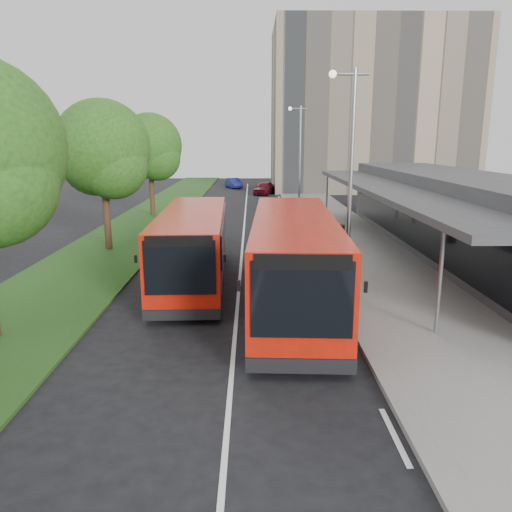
% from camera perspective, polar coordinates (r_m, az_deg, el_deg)
% --- Properties ---
extents(ground, '(120.00, 120.00, 0.00)m').
position_cam_1_polar(ground, '(17.63, -2.13, -5.63)').
color(ground, black).
rests_on(ground, ground).
extents(pavement, '(5.00, 80.00, 0.15)m').
position_cam_1_polar(pavement, '(37.52, 7.94, 4.42)').
color(pavement, slate).
rests_on(pavement, ground).
extents(grass_verge, '(5.00, 80.00, 0.10)m').
position_cam_1_polar(grass_verge, '(37.87, -11.97, 4.30)').
color(grass_verge, '#1C4516').
rests_on(grass_verge, ground).
extents(lane_centre_line, '(0.12, 70.00, 0.01)m').
position_cam_1_polar(lane_centre_line, '(32.20, -1.40, 2.99)').
color(lane_centre_line, silver).
rests_on(lane_centre_line, ground).
extents(kerb_dashes, '(0.12, 56.00, 0.01)m').
position_cam_1_polar(kerb_dashes, '(36.25, 3.93, 4.10)').
color(kerb_dashes, silver).
rests_on(kerb_dashes, ground).
extents(office_block, '(22.00, 12.00, 18.00)m').
position_cam_1_polar(office_block, '(60.32, 12.92, 15.96)').
color(office_block, gray).
rests_on(office_block, ground).
extents(station_building, '(7.70, 26.00, 4.00)m').
position_cam_1_polar(station_building, '(27.02, 22.09, 4.45)').
color(station_building, '#323234').
rests_on(station_building, ground).
extents(tree_mid, '(4.79, 4.79, 7.71)m').
position_cam_1_polar(tree_mid, '(26.83, -17.11, 11.08)').
color(tree_mid, '#352315').
rests_on(tree_mid, ground).
extents(tree_far, '(4.76, 4.76, 7.64)m').
position_cam_1_polar(tree_far, '(38.49, -12.03, 11.75)').
color(tree_far, '#352315').
rests_on(tree_far, ground).
extents(lamp_post_near, '(1.44, 0.28, 8.00)m').
position_cam_1_polar(lamp_post_near, '(19.06, 10.58, 10.05)').
color(lamp_post_near, gray).
rests_on(lamp_post_near, pavement).
extents(lamp_post_far, '(1.44, 0.28, 8.00)m').
position_cam_1_polar(lamp_post_far, '(38.87, 4.92, 11.67)').
color(lamp_post_far, gray).
rests_on(lamp_post_far, pavement).
extents(bus_main, '(3.37, 11.33, 3.18)m').
position_cam_1_polar(bus_main, '(17.05, 4.28, -0.60)').
color(bus_main, red).
rests_on(bus_main, ground).
extents(bus_second, '(2.99, 10.34, 2.90)m').
position_cam_1_polar(bus_second, '(20.30, -7.18, 1.14)').
color(bus_second, red).
rests_on(bus_second, ground).
extents(litter_bin, '(0.65, 0.65, 1.00)m').
position_cam_1_polar(litter_bin, '(27.79, 9.52, 2.54)').
color(litter_bin, '#392117').
rests_on(litter_bin, pavement).
extents(bollard, '(0.22, 0.22, 1.14)m').
position_cam_1_polar(bollard, '(34.02, 7.75, 4.63)').
color(bollard, yellow).
rests_on(bollard, pavement).
extents(car_near, '(2.78, 4.31, 1.36)m').
position_cam_1_polar(car_near, '(53.68, 0.97, 7.78)').
color(car_near, '#530B18').
rests_on(car_near, ground).
extents(car_far, '(2.44, 3.87, 1.20)m').
position_cam_1_polar(car_far, '(60.91, -2.57, 8.33)').
color(car_far, navy).
rests_on(car_far, ground).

